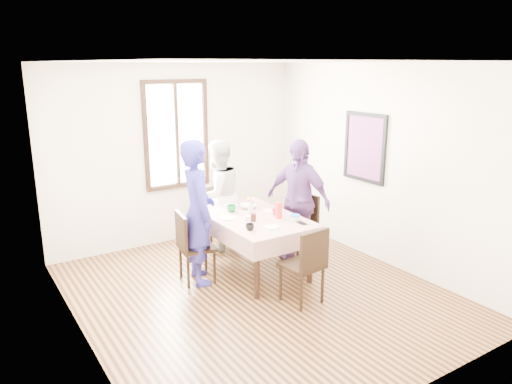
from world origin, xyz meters
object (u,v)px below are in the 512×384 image
at_px(dining_table, 254,244).
at_px(person_right, 297,200).
at_px(person_far, 217,195).
at_px(chair_far, 217,218).
at_px(chair_near, 302,265).
at_px(chair_right, 298,227).
at_px(person_left, 197,212).
at_px(chair_left, 197,247).

height_order(dining_table, person_right, person_right).
bearing_deg(person_far, chair_far, -98.77).
bearing_deg(chair_near, chair_far, 83.71).
bearing_deg(chair_far, chair_near, 94.09).
relative_size(chair_right, person_far, 0.56).
distance_m(chair_near, person_far, 2.05).
xyz_separation_m(chair_right, person_left, (-1.50, 0.09, 0.45)).
xyz_separation_m(chair_left, person_right, (1.50, -0.09, 0.40)).
relative_size(chair_near, person_left, 0.50).
xyz_separation_m(dining_table, person_left, (-0.74, 0.14, 0.53)).
bearing_deg(chair_left, person_left, 98.63).
bearing_deg(chair_right, chair_far, 29.51).
relative_size(chair_left, chair_far, 1.00).
relative_size(chair_left, person_far, 0.56).
xyz_separation_m(chair_left, chair_far, (0.76, 0.88, 0.00)).
height_order(chair_left, person_far, person_far).
relative_size(dining_table, chair_near, 1.63).
distance_m(chair_near, person_right, 1.36).
bearing_deg(person_right, person_far, -161.17).
height_order(chair_near, person_far, person_far).
relative_size(dining_table, chair_far, 1.63).
height_order(dining_table, chair_near, chair_near).
distance_m(chair_far, chair_near, 2.04).
bearing_deg(chair_right, person_left, 77.91).
relative_size(person_left, person_right, 1.06).
bearing_deg(dining_table, chair_far, 90.00).
bearing_deg(person_far, chair_near, 81.23).
xyz_separation_m(dining_table, chair_near, (0.00, -1.02, 0.08)).
bearing_deg(chair_left, dining_table, 88.30).
xyz_separation_m(chair_right, chair_far, (-0.76, 0.97, 0.00)).
relative_size(dining_table, person_left, 0.82).
relative_size(chair_near, person_right, 0.53).
xyz_separation_m(dining_table, person_right, (0.74, 0.05, 0.48)).
relative_size(chair_far, person_right, 0.53).
bearing_deg(person_far, chair_right, 119.84).
xyz_separation_m(person_left, person_far, (0.74, 0.86, -0.09)).
height_order(dining_table, person_left, person_left).
bearing_deg(chair_right, person_right, 81.43).
bearing_deg(chair_near, chair_right, 48.13).
xyz_separation_m(chair_far, person_far, (0.00, -0.02, 0.36)).
xyz_separation_m(chair_left, person_far, (0.76, 0.86, 0.36)).
distance_m(chair_left, chair_far, 1.17).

